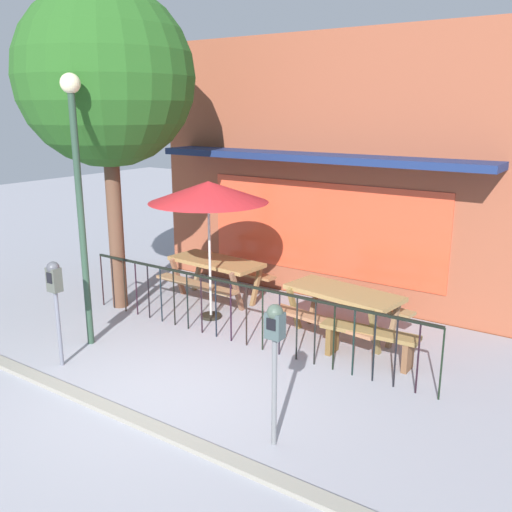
{
  "coord_description": "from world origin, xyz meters",
  "views": [
    {
      "loc": [
        4.75,
        -4.7,
        3.51
      ],
      "look_at": [
        0.05,
        2.18,
        1.31
      ],
      "focal_mm": 39.5,
      "sensor_mm": 36.0,
      "label": 1
    }
  ],
  "objects": [
    {
      "name": "parking_meter_far",
      "position": [
        1.89,
        -0.19,
        1.23
      ],
      "size": [
        0.18,
        0.17,
        1.59
      ],
      "color": "slate",
      "rests_on": "ground"
    },
    {
      "name": "picnic_table_left",
      "position": [
        -1.54,
        3.18,
        0.61
      ],
      "size": [
        1.89,
        1.48,
        0.79
      ],
      "color": "#9C7744",
      "rests_on": "ground"
    },
    {
      "name": "picnic_table_right",
      "position": [
        1.21,
        2.87,
        0.61
      ],
      "size": [
        1.97,
        1.59,
        0.79
      ],
      "color": "#9C7946",
      "rests_on": "ground"
    },
    {
      "name": "street_lamp",
      "position": [
        -1.88,
        0.49,
        2.59
      ],
      "size": [
        0.28,
        0.28,
        3.97
      ],
      "color": "#2A4333",
      "rests_on": "ground"
    },
    {
      "name": "patio_umbrella",
      "position": [
        -1.04,
        2.39,
        2.17
      ],
      "size": [
        1.97,
        1.97,
        2.35
      ],
      "color": "black",
      "rests_on": "ground"
    },
    {
      "name": "patio_fence_front",
      "position": [
        -0.0,
        1.78,
        0.66
      ],
      "size": [
        6.16,
        0.04,
        0.97
      ],
      "color": "black",
      "rests_on": "ground"
    },
    {
      "name": "pub_storefront",
      "position": [
        0.0,
        4.58,
        2.39
      ],
      "size": [
        7.3,
        1.27,
        4.79
      ],
      "color": "#602D17",
      "rests_on": "ground"
    },
    {
      "name": "curb_edge",
      "position": [
        0.0,
        -0.71,
        0.0
      ],
      "size": [
        10.22,
        0.2,
        0.11
      ],
      "primitive_type": "cube",
      "color": "gray",
      "rests_on": "ground"
    },
    {
      "name": "parking_meter_near",
      "position": [
        -1.61,
        -0.24,
        1.16
      ],
      "size": [
        0.18,
        0.17,
        1.51
      ],
      "color": "slate",
      "rests_on": "ground"
    },
    {
      "name": "street_tree",
      "position": [
        -2.77,
        1.91,
        3.97
      ],
      "size": [
        2.95,
        2.95,
        5.47
      ],
      "color": "brown",
      "rests_on": "ground"
    },
    {
      "name": "patio_bench",
      "position": [
        1.9,
        2.31,
        0.35
      ],
      "size": [
        1.42,
        0.41,
        0.48
      ],
      "color": "olive",
      "rests_on": "ground"
    },
    {
      "name": "ground",
      "position": [
        0.0,
        0.0,
        0.0
      ],
      "size": [
        40.0,
        40.0,
        0.0
      ],
      "primitive_type": "plane",
      "color": "#9697A2"
    }
  ]
}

